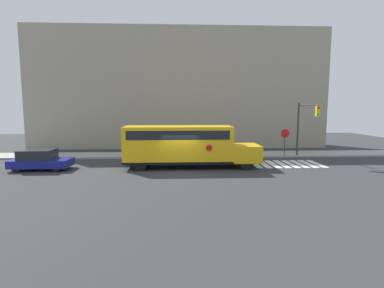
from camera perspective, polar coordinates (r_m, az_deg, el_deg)
name	(u,v)px	position (r m, az deg, el deg)	size (l,w,h in m)	color
ground_plane	(180,170)	(21.15, -2.29, -5.04)	(60.00, 60.00, 0.00)	#333335
sidewalk_strip	(179,155)	(27.52, -2.40, -2.06)	(44.00, 3.00, 0.15)	#9E9E99
building_backdrop	(179,89)	(33.74, -2.53, 10.38)	(32.00, 4.00, 12.79)	#9E937F
crosswalk_stripes	(286,164)	(24.61, 17.45, -3.64)	(5.40, 3.20, 0.01)	white
school_bus	(184,144)	(21.91, -1.49, -0.02)	(9.86, 2.57, 3.05)	yellow
parked_car	(40,160)	(23.81, -26.95, -2.70)	(4.03, 1.87, 1.45)	navy
stop_sign	(285,138)	(27.77, 17.28, 1.05)	(0.77, 0.10, 2.50)	#38383A
traffic_light	(305,121)	(27.02, 20.66, 4.11)	(0.28, 3.86, 4.82)	#38383A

